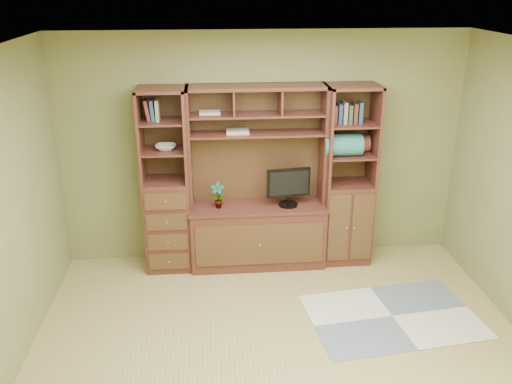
{
  "coord_description": "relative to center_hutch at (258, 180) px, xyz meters",
  "views": [
    {
      "loc": [
        -0.57,
        -3.81,
        3.09
      ],
      "look_at": [
        -0.14,
        1.2,
        1.1
      ],
      "focal_mm": 38.0,
      "sensor_mm": 36.0,
      "label": 1
    }
  ],
  "objects": [
    {
      "name": "center_hutch",
      "position": [
        0.0,
        0.0,
        0.0
      ],
      "size": [
        1.54,
        0.53,
        2.05
      ],
      "primitive_type": "cube",
      "color": "#4D241B",
      "rests_on": "ground"
    },
    {
      "name": "left_tower",
      "position": [
        -1.0,
        0.04,
        0.0
      ],
      "size": [
        0.5,
        0.45,
        2.05
      ],
      "primitive_type": "cube",
      "color": "#4D241B",
      "rests_on": "ground"
    },
    {
      "name": "bowl",
      "position": [
        -0.98,
        0.04,
        0.39
      ],
      "size": [
        0.22,
        0.22,
        0.05
      ],
      "primitive_type": "imported",
      "color": "silver",
      "rests_on": "left_tower"
    },
    {
      "name": "blanket_teal",
      "position": [
        0.93,
        -0.01,
        0.38
      ],
      "size": [
        0.41,
        0.24,
        0.24
      ],
      "primitive_type": "cube",
      "color": "#2C7471",
      "rests_on": "right_tower"
    },
    {
      "name": "magazines",
      "position": [
        -0.21,
        0.09,
        0.53
      ],
      "size": [
        0.24,
        0.18,
        0.04
      ],
      "primitive_type": "cube",
      "color": "#AEA194",
      "rests_on": "center_hutch"
    },
    {
      "name": "right_tower",
      "position": [
        1.02,
        0.04,
        0.0
      ],
      "size": [
        0.55,
        0.45,
        2.05
      ],
      "primitive_type": "cube",
      "color": "#4D241B",
      "rests_on": "ground"
    },
    {
      "name": "orchid",
      "position": [
        -0.44,
        -0.03,
        -0.15
      ],
      "size": [
        0.15,
        0.1,
        0.29
      ],
      "primitive_type": "imported",
      "color": "#A75938",
      "rests_on": "center_hutch"
    },
    {
      "name": "rug",
      "position": [
        1.22,
        -1.2,
        -1.02
      ],
      "size": [
        1.73,
        1.26,
        0.01
      ],
      "primitive_type": "cube",
      "rotation": [
        0.0,
        0.0,
        0.12
      ],
      "color": "#A3A8A9",
      "rests_on": "ground"
    },
    {
      "name": "monitor",
      "position": [
        0.34,
        -0.03,
        0.0
      ],
      "size": [
        0.51,
        0.27,
        0.6
      ],
      "primitive_type": "cube",
      "rotation": [
        0.0,
        0.0,
        0.12
      ],
      "color": "black",
      "rests_on": "center_hutch"
    },
    {
      "name": "room",
      "position": [
        0.07,
        -1.73,
        0.28
      ],
      "size": [
        4.6,
        4.1,
        2.64
      ],
      "color": "tan",
      "rests_on": "ground"
    },
    {
      "name": "blanket_red",
      "position": [
        1.08,
        0.12,
        0.36
      ],
      "size": [
        0.34,
        0.19,
        0.19
      ],
      "primitive_type": "cube",
      "color": "brown",
      "rests_on": "right_tower"
    }
  ]
}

